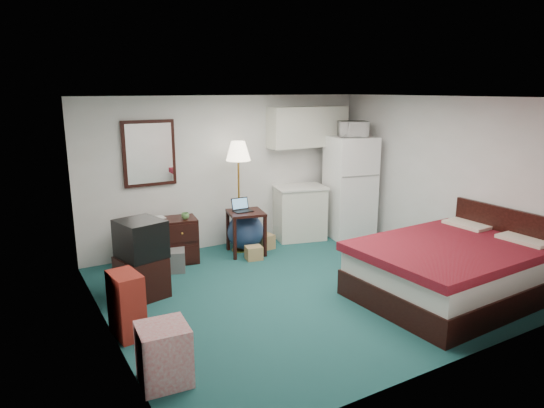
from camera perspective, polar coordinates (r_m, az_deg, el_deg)
floor at (r=6.61m, az=3.69°, el=-9.79°), size 5.00×4.50×0.01m
ceiling at (r=6.08m, az=4.04°, el=12.42°), size 5.00×4.50×0.01m
walls at (r=6.23m, az=3.86°, el=0.84°), size 5.01×4.51×2.50m
mirror at (r=7.60m, az=-14.26°, el=5.80°), size 0.80×0.06×1.00m
upper_cabinets at (r=8.64m, az=4.25°, el=9.04°), size 1.50×0.35×0.70m
headboard at (r=7.31m, az=25.50°, el=-4.24°), size 0.06×1.56×1.00m
dresser at (r=7.54m, az=-12.68°, el=-4.34°), size 1.07×0.62×0.69m
floor_lamp at (r=7.82m, az=-3.91°, el=0.80°), size 0.47×0.47×1.80m
desk at (r=7.82m, az=-3.07°, el=-3.37°), size 0.66×0.66×0.70m
exercise_ball at (r=8.03m, az=-3.14°, el=-3.25°), size 0.66×0.66×0.61m
kitchen_counter at (r=8.60m, az=3.23°, el=-1.07°), size 0.96×0.82×0.91m
fridge at (r=8.72m, az=9.14°, el=1.96°), size 0.86×0.86×1.79m
bed at (r=6.57m, az=20.07°, el=-7.48°), size 2.27×1.80×0.70m
tv_stand at (r=6.48m, az=-15.07°, el=-8.27°), size 0.63×0.67×0.52m
suitcase at (r=5.50m, az=-16.75°, el=-11.30°), size 0.33×0.47×0.71m
retail_box at (r=4.67m, az=-12.61°, el=-16.86°), size 0.48×0.48×0.55m
file_bin at (r=7.28m, az=-11.96°, el=-6.53°), size 0.53×0.47×0.31m
cardboard_box_a at (r=7.61m, az=-2.16°, el=-5.76°), size 0.28×0.25×0.21m
cardboard_box_b at (r=8.11m, az=-0.64°, el=-4.41°), size 0.22×0.26×0.24m
laptop at (r=7.71m, az=-3.45°, el=-0.16°), size 0.29×0.24×0.20m
crt_tv at (r=6.34m, az=-15.19°, el=-3.97°), size 0.65×0.67×0.48m
microwave at (r=8.53m, az=9.51°, el=8.90°), size 0.55×0.45×0.33m
book_a at (r=7.39m, az=-14.61°, el=-1.13°), size 0.16×0.06×0.23m
book_b at (r=7.49m, az=-13.70°, el=-0.95°), size 0.15×0.02×0.21m
mug at (r=7.40m, az=-10.17°, el=-1.30°), size 0.12×0.09×0.12m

